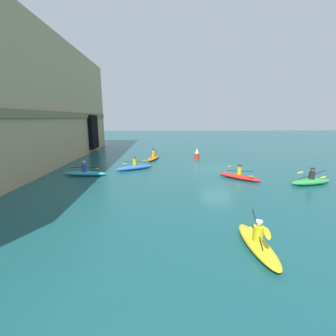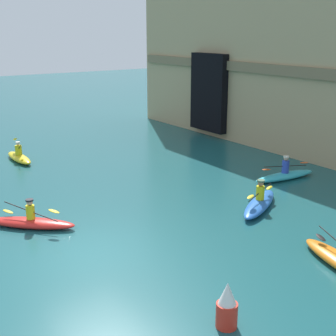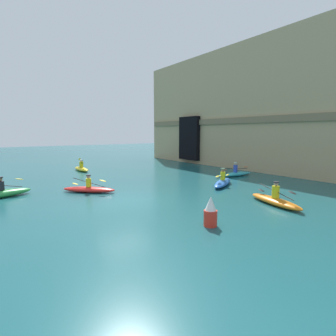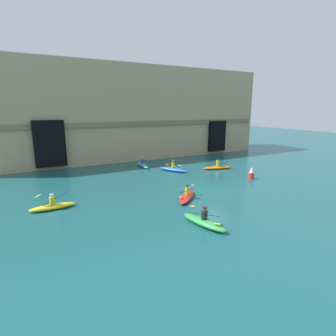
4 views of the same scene
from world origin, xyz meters
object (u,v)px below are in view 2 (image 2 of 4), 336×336
Objects in this scene: kayak_yellow at (19,157)px; kayak_red at (31,222)px; kayak_blue at (260,203)px; marker_buoy at (227,307)px; kayak_cyan at (285,175)px.

kayak_yellow reaches higher than kayak_red.
kayak_blue reaches higher than kayak_yellow.
kayak_red is 8.40m from marker_buoy.
kayak_blue is at bearing 22.67° from kayak_yellow.
kayak_cyan is at bearing 125.38° from marker_buoy.
kayak_red is at bearing -16.88° from kayak_yellow.
kayak_yellow is 0.87× the size of kayak_blue.
kayak_blue is 4.10m from kayak_cyan.
marker_buoy is (4.94, -6.08, 0.29)m from kayak_blue.
kayak_red is at bearing -167.65° from marker_buoy.
kayak_cyan is 11.56m from kayak_red.
kayak_blue reaches higher than kayak_cyan.
marker_buoy is (8.20, 1.80, 0.32)m from kayak_red.
kayak_cyan is at bearing 40.12° from kayak_yellow.
marker_buoy is at bearing -33.59° from kayak_red.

